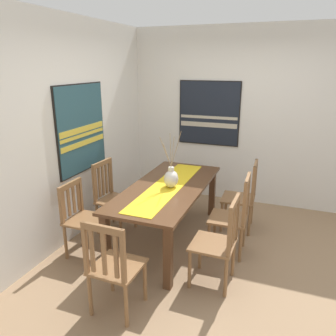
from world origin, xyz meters
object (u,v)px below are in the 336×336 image
(chair_5, at_px, (233,215))
(centerpiece_vase, at_px, (171,178))
(chair_4, at_px, (243,196))
(chair_2, at_px, (111,195))
(dining_table, at_px, (168,194))
(painting_on_side_wall, at_px, (209,113))
(painting_on_back_wall, at_px, (81,129))
(chair_3, at_px, (114,266))
(chair_1, at_px, (82,217))
(chair_0, at_px, (219,241))

(chair_5, bearing_deg, centerpiece_vase, 90.81)
(chair_4, xyz_separation_m, chair_5, (-0.64, 0.01, 0.01))
(chair_2, bearing_deg, dining_table, -89.04)
(chair_5, distance_m, painting_on_side_wall, 2.00)
(chair_4, distance_m, painting_on_back_wall, 2.27)
(dining_table, bearing_deg, chair_4, -52.62)
(dining_table, distance_m, chair_3, 1.38)
(chair_1, bearing_deg, painting_on_back_wall, 30.17)
(chair_2, distance_m, chair_5, 1.60)
(dining_table, xyz_separation_m, chair_2, (-0.01, 0.79, -0.13))
(chair_5, height_order, painting_on_back_wall, painting_on_back_wall)
(chair_5, xyz_separation_m, painting_on_side_wall, (1.62, 0.73, 0.91))
(chair_0, relative_size, chair_4, 1.00)
(chair_0, bearing_deg, chair_2, 68.21)
(centerpiece_vase, height_order, painting_on_back_wall, painting_on_back_wall)
(chair_3, relative_size, painting_on_side_wall, 0.92)
(chair_0, xyz_separation_m, painting_on_side_wall, (2.25, 0.71, 0.91))
(chair_0, distance_m, chair_3, 1.06)
(chair_4, bearing_deg, chair_2, 111.75)
(chair_2, bearing_deg, chair_0, -111.79)
(dining_table, distance_m, chair_4, 1.05)
(dining_table, height_order, centerpiece_vase, centerpiece_vase)
(chair_3, bearing_deg, painting_on_side_wall, -1.09)
(chair_0, distance_m, painting_on_back_wall, 2.21)
(chair_3, bearing_deg, painting_on_back_wall, 41.65)
(dining_table, relative_size, chair_4, 2.08)
(painting_on_side_wall, bearing_deg, chair_4, -142.91)
(chair_1, xyz_separation_m, chair_2, (0.63, -0.02, 0.03))
(dining_table, relative_size, chair_5, 2.04)
(chair_1, bearing_deg, chair_2, -1.58)
(painting_on_side_wall, bearing_deg, chair_2, 151.78)
(dining_table, distance_m, chair_1, 1.04)
(chair_0, relative_size, painting_on_back_wall, 0.85)
(centerpiece_vase, relative_size, painting_on_back_wall, 0.64)
(chair_1, height_order, chair_4, chair_4)
(chair_2, bearing_deg, chair_5, -90.01)
(centerpiece_vase, xyz_separation_m, painting_on_side_wall, (1.63, -0.03, 0.55))
(chair_2, xyz_separation_m, chair_3, (-1.36, -0.81, -0.02))
(chair_0, relative_size, chair_1, 1.08)
(chair_0, bearing_deg, dining_table, 50.85)
(chair_0, relative_size, chair_3, 1.01)
(chair_5, bearing_deg, chair_1, 111.30)
(chair_2, relative_size, painting_on_back_wall, 0.85)
(painting_on_side_wall, bearing_deg, chair_1, 158.50)
(centerpiece_vase, bearing_deg, chair_5, -89.19)
(centerpiece_vase, distance_m, chair_5, 0.84)
(chair_4, height_order, painting_on_back_wall, painting_on_back_wall)
(painting_on_back_wall, xyz_separation_m, painting_on_side_wall, (1.67, -1.23, 0.03))
(centerpiece_vase, xyz_separation_m, chair_0, (-0.62, -0.74, -0.36))
(dining_table, relative_size, chair_1, 2.26)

